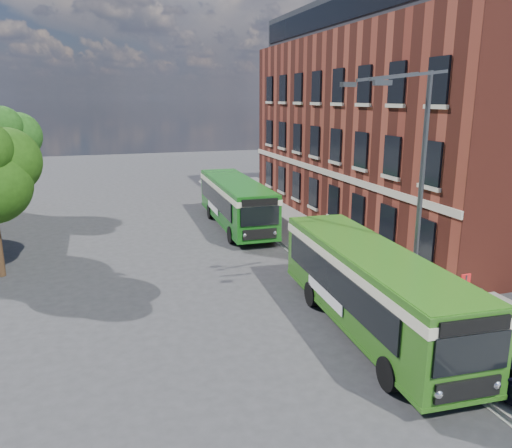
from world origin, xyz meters
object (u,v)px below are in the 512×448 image
object	(u,v)px
bus_rear	(236,199)
bus_front	(370,282)
parked_car	(510,371)
street_lamp	(412,195)

from	to	relation	value
bus_rear	bus_front	bearing A→B (deg)	-88.02
bus_rear	parked_car	xyz separation A→B (m)	(2.15, -20.61, -1.02)
bus_rear	parked_car	size ratio (longest dim) A/B	2.87
street_lamp	parked_car	world-z (taller)	street_lamp
bus_front	parked_car	size ratio (longest dim) A/B	2.83
bus_front	bus_rear	size ratio (longest dim) A/B	0.99
bus_rear	parked_car	distance (m)	20.75
street_lamp	parked_car	bearing A→B (deg)	-90.41
bus_rear	parked_car	world-z (taller)	bus_rear
bus_rear	parked_car	bearing A→B (deg)	-84.05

